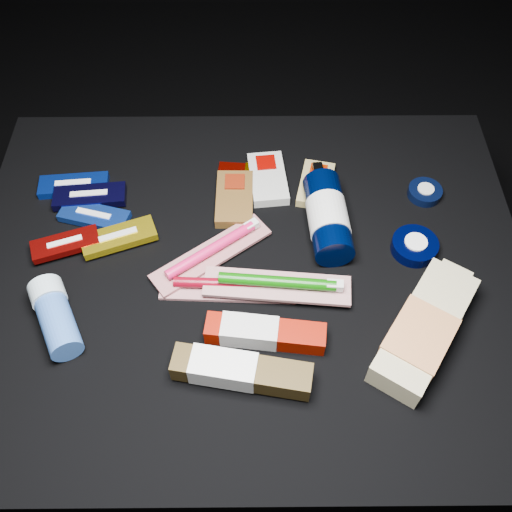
{
  "coord_description": "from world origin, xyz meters",
  "views": [
    {
      "loc": [
        0.01,
        -0.56,
        1.22
      ],
      "look_at": [
        0.01,
        0.01,
        0.42
      ],
      "focal_mm": 40.0,
      "sensor_mm": 36.0,
      "label": 1
    }
  ],
  "objects_px": {
    "lotion_bottle": "(328,217)",
    "bodywash_bottle": "(423,331)",
    "toothpaste_carton_red": "(260,333)",
    "deodorant_stick": "(55,316)"
  },
  "relations": [
    {
      "from": "bodywash_bottle",
      "to": "toothpaste_carton_red",
      "type": "bearing_deg",
      "value": -146.98
    },
    {
      "from": "lotion_bottle",
      "to": "bodywash_bottle",
      "type": "distance_m",
      "value": 0.26
    },
    {
      "from": "lotion_bottle",
      "to": "deodorant_stick",
      "type": "relative_size",
      "value": 1.55
    },
    {
      "from": "lotion_bottle",
      "to": "deodorant_stick",
      "type": "bearing_deg",
      "value": -160.54
    },
    {
      "from": "deodorant_stick",
      "to": "toothpaste_carton_red",
      "type": "distance_m",
      "value": 0.33
    },
    {
      "from": "bodywash_bottle",
      "to": "toothpaste_carton_red",
      "type": "height_order",
      "value": "bodywash_bottle"
    },
    {
      "from": "lotion_bottle",
      "to": "toothpaste_carton_red",
      "type": "height_order",
      "value": "lotion_bottle"
    },
    {
      "from": "toothpaste_carton_red",
      "to": "lotion_bottle",
      "type": "bearing_deg",
      "value": 67.91
    },
    {
      "from": "lotion_bottle",
      "to": "toothpaste_carton_red",
      "type": "xyz_separation_m",
      "value": [
        -0.12,
        -0.22,
        -0.02
      ]
    },
    {
      "from": "bodywash_bottle",
      "to": "toothpaste_carton_red",
      "type": "relative_size",
      "value": 1.27
    }
  ]
}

